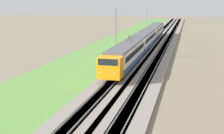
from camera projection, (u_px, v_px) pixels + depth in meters
The scene contains 8 objects.
ballast_main at pixel (138, 56), 56.78m from camera, with size 240.00×4.40×0.30m.
ballast_adjacent at pixel (159, 57), 55.89m from camera, with size 240.00×4.40×0.30m.
track_main at pixel (138, 56), 56.78m from camera, with size 240.00×1.57×0.45m.
track_adjacent at pixel (159, 57), 55.89m from camera, with size 240.00×1.57×0.45m.
grass_verge at pixel (105, 55), 58.26m from camera, with size 240.00×13.85×0.12m.
passenger_train at pixel (144, 39), 63.95m from camera, with size 59.06×2.94×4.86m.
catenary_mast_mid at pixel (116, 34), 51.84m from camera, with size 0.22×2.56×8.92m.
catenary_mast_far at pixel (146, 21), 87.53m from camera, with size 0.22×2.56×8.58m.
Camera 1 is at (-5.47, -8.83, 9.96)m, focal length 50.00 mm.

